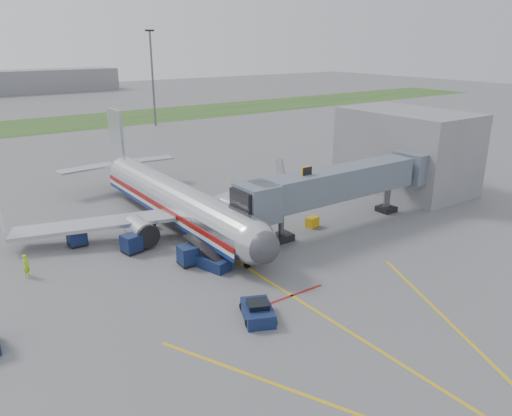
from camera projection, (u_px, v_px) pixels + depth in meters
ground at (261, 276)px, 40.66m from camera, size 400.00×400.00×0.00m
grass_strip at (22, 127)px, 110.19m from camera, size 300.00×25.00×0.01m
apron_markings at (323, 315)px, 34.94m from camera, size 21.52×50.00×0.01m
airliner at (175, 199)px, 51.60m from camera, size 32.10×35.67×10.25m
jet_bridge at (335, 185)px, 50.15m from camera, size 25.30×4.00×6.90m
terminal at (406, 150)px, 63.24m from camera, size 10.00×16.00×10.00m
light_mast_right at (153, 76)px, 108.86m from camera, size 2.00×0.44×20.40m
pushback_tug at (258, 312)px, 34.30m from camera, size 3.04×3.66×1.31m
baggage_cart_a at (131, 244)px, 44.96m from camera, size 1.83×1.83×1.68m
baggage_cart_b at (77, 236)px, 46.54m from camera, size 1.66×1.66×1.76m
baggage_cart_c at (188, 255)px, 42.51m from camera, size 1.64×1.64×1.70m
belt_loader at (209, 260)px, 42.23m from camera, size 2.49×4.84×2.28m
ground_power_cart at (312, 222)px, 51.29m from camera, size 1.44×1.09×1.04m
ramp_worker at (27, 266)px, 40.34m from camera, size 0.80×0.84×1.94m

